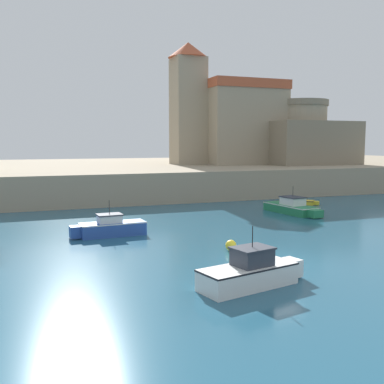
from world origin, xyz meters
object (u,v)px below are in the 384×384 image
object	(u,v)px
mooring_buoy	(231,245)
fortress	(300,139)
motorboat_green_2	(292,207)
church	(225,120)
motorboat_blue_0	(110,227)
dinghy_yellow_5	(301,202)
motorboat_white_1	(251,272)

from	to	relation	value
mooring_buoy	fortress	bearing A→B (deg)	50.82
motorboat_green_2	church	distance (m)	27.86
motorboat_blue_0	motorboat_green_2	bearing A→B (deg)	13.27
motorboat_blue_0	fortress	size ratio (longest dim) A/B	0.41
motorboat_green_2	fortress	world-z (taller)	fortress
fortress	mooring_buoy	bearing A→B (deg)	-129.18
motorboat_blue_0	motorboat_green_2	size ratio (longest dim) A/B	0.79
motorboat_green_2	church	world-z (taller)	church
mooring_buoy	church	bearing A→B (deg)	65.91
dinghy_yellow_5	fortress	xyz separation A→B (m)	(10.74, 16.28, 6.20)
motorboat_white_1	mooring_buoy	bearing A→B (deg)	72.44
motorboat_blue_0	motorboat_green_2	world-z (taller)	motorboat_green_2
motorboat_white_1	motorboat_green_2	xyz separation A→B (m)	(12.48, 16.14, -0.10)
motorboat_blue_0	motorboat_white_1	xyz separation A→B (m)	(3.70, -12.32, 0.06)
motorboat_green_2	dinghy_yellow_5	distance (m)	5.91
motorboat_green_2	mooring_buoy	bearing A→B (deg)	-136.07
motorboat_white_1	dinghy_yellow_5	size ratio (longest dim) A/B	1.76
motorboat_white_1	mooring_buoy	world-z (taller)	motorboat_white_1
motorboat_green_2	church	bearing A→B (deg)	77.91
fortress	church	bearing A→B (deg)	150.17
motorboat_green_2	dinghy_yellow_5	size ratio (longest dim) A/B	2.10
mooring_buoy	church	xyz separation A→B (m)	(16.16, 36.15, 8.76)
dinghy_yellow_5	church	distance (m)	23.28
motorboat_white_1	fortress	distance (m)	46.12
motorboat_blue_0	motorboat_green_2	xyz separation A→B (m)	(16.19, 3.82, -0.04)
motorboat_green_2	church	xyz separation A→B (m)	(5.55, 25.93, 8.55)
motorboat_white_1	motorboat_green_2	bearing A→B (deg)	52.28
motorboat_blue_0	dinghy_yellow_5	size ratio (longest dim) A/B	1.66
mooring_buoy	fortress	world-z (taller)	fortress
motorboat_blue_0	mooring_buoy	xyz separation A→B (m)	(5.58, -6.40, -0.25)
motorboat_green_2	fortress	size ratio (longest dim) A/B	0.52
motorboat_white_1	fortress	bearing A→B (deg)	53.69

